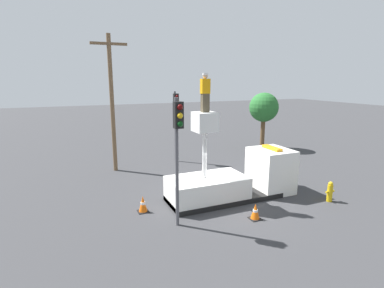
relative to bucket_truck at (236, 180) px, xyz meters
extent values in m
plane|color=#38383A|center=(-0.67, 0.00, -0.91)|extent=(120.00, 120.00, 0.00)
cube|color=black|center=(-0.67, 0.00, -0.79)|extent=(5.64, 2.17, 0.24)
cube|color=white|center=(-1.60, 0.00, -0.28)|extent=(3.77, 2.11, 1.25)
cube|color=white|center=(2.15, 0.00, 0.24)|extent=(1.87, 2.11, 2.29)
cube|color=black|center=(3.09, 0.00, 0.69)|extent=(0.03, 1.80, 0.91)
cube|color=orange|center=(2.15, 0.00, 1.45)|extent=(0.36, 1.27, 0.14)
cylinder|color=silver|center=(-1.76, 0.00, 1.51)|extent=(0.22, 0.22, 2.35)
cube|color=white|center=(-1.76, 0.00, 3.04)|extent=(0.99, 0.99, 0.90)
cube|color=brown|center=(-1.76, 0.00, 3.91)|extent=(0.34, 0.26, 0.84)
cube|color=#F29E0C|center=(-1.76, 0.00, 4.66)|extent=(0.40, 0.26, 0.66)
sphere|color=beige|center=(-1.76, 0.00, 5.10)|extent=(0.23, 0.23, 0.23)
cylinder|color=white|center=(-1.76, 0.00, 5.19)|extent=(0.26, 0.26, 0.09)
cylinder|color=#515156|center=(-3.78, -1.68, 1.70)|extent=(0.14, 0.14, 5.21)
cube|color=black|center=(-3.78, -1.89, 3.65)|extent=(0.34, 0.28, 1.00)
sphere|color=#490707|center=(-3.78, -2.07, 3.96)|extent=(0.22, 0.22, 0.22)
sphere|color=gold|center=(-3.78, -2.07, 3.65)|extent=(0.22, 0.22, 0.22)
sphere|color=#083710|center=(-3.78, -2.07, 3.34)|extent=(0.22, 0.22, 0.22)
cylinder|color=#515156|center=(-0.44, 7.59, 1.62)|extent=(0.14, 0.14, 5.05)
cube|color=black|center=(-0.44, 7.38, 3.50)|extent=(0.34, 0.28, 1.00)
sphere|color=#490707|center=(-0.44, 7.20, 3.81)|extent=(0.22, 0.22, 0.22)
sphere|color=#503C07|center=(-0.44, 7.20, 3.50)|extent=(0.22, 0.22, 0.22)
sphere|color=green|center=(-0.44, 7.20, 3.19)|extent=(0.22, 0.22, 0.22)
cylinder|color=gold|center=(3.93, -2.34, -0.49)|extent=(0.26, 0.26, 0.84)
sphere|color=gold|center=(3.93, -2.34, -0.01)|extent=(0.22, 0.22, 0.22)
cylinder|color=gold|center=(3.74, -2.34, -0.41)|extent=(0.12, 0.10, 0.10)
cylinder|color=gold|center=(4.12, -2.34, -0.41)|extent=(0.12, 0.10, 0.10)
cube|color=black|center=(-4.76, 0.12, -0.89)|extent=(0.48, 0.48, 0.03)
cone|color=orange|center=(-4.76, 0.12, -0.53)|extent=(0.40, 0.40, 0.75)
cylinder|color=white|center=(-4.76, 0.12, -0.49)|extent=(0.21, 0.21, 0.10)
cube|color=black|center=(-0.53, -2.49, -0.89)|extent=(0.48, 0.48, 0.03)
cone|color=orange|center=(-0.53, -2.49, -0.56)|extent=(0.40, 0.40, 0.70)
cylinder|color=white|center=(-0.53, -2.49, -0.52)|extent=(0.21, 0.21, 0.10)
cylinder|color=brown|center=(7.87, 8.50, 0.44)|extent=(0.36, 0.36, 2.70)
sphere|color=#286B2D|center=(7.87, 8.50, 2.66)|extent=(2.46, 2.46, 2.46)
cylinder|color=brown|center=(-4.85, 7.04, 3.38)|extent=(0.26, 0.26, 8.57)
cube|color=brown|center=(-4.85, 7.04, 7.07)|extent=(2.20, 0.16, 0.16)
camera|label=1|loc=(-7.72, -12.32, 4.96)|focal=28.00mm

